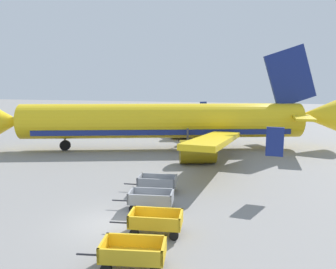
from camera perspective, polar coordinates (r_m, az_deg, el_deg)
The scene contains 6 objects.
ground_plane at distance 17.91m, azimuth -10.13°, elevation -14.87°, with size 220.00×220.00×0.00m, color gray.
airplane at distance 35.70m, azimuth 0.70°, elevation 2.24°, with size 36.76×29.87×11.34m.
baggage_cart_second_in_row at distance 13.75m, azimuth -6.08°, elevation -19.70°, with size 3.62×1.80×1.07m.
baggage_cart_third_in_row at distance 16.35m, azimuth -2.16°, elevation -14.81°, with size 3.61×1.70×1.07m.
baggage_cart_fourth_in_row at distance 19.23m, azimuth -2.97°, elevation -11.10°, with size 3.62×1.73×1.07m.
baggage_cart_far_end at distance 22.14m, azimuth -1.88°, elevation -8.39°, with size 3.61×1.65×1.07m.
Camera 1 is at (7.16, -14.77, 7.16)m, focal length 35.27 mm.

